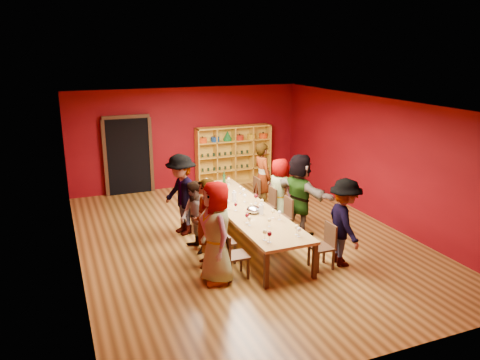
{
  "coord_description": "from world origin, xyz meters",
  "views": [
    {
      "loc": [
        -3.72,
        -8.93,
        4.14
      ],
      "look_at": [
        0.2,
        0.77,
        1.15
      ],
      "focal_mm": 35.0,
      "sensor_mm": 36.0,
      "label": 1
    }
  ],
  "objects_px": {
    "person_left_0": "(216,232)",
    "person_right_3": "(280,191)",
    "shelving_unit": "(233,152)",
    "person_left_2": "(195,217)",
    "chair_person_left_2": "(209,227)",
    "chair_person_left_3": "(194,211)",
    "chair_person_left_1": "(220,239)",
    "chair_person_left_0": "(232,253)",
    "person_right_2": "(300,194)",
    "person_right_4": "(263,177)",
    "wine_bottle": "(224,179)",
    "person_left_3": "(182,195)",
    "person_left_1": "(205,223)",
    "chair_person_right_0": "(325,243)",
    "tasting_table": "(245,210)",
    "chair_person_right_3": "(268,204)",
    "chair_person_right_2": "(284,215)",
    "chair_person_right_4": "(253,193)",
    "spittoon_bowl": "(254,210)",
    "person_right_0": "(344,222)"
  },
  "relations": [
    {
      "from": "person_right_2",
      "to": "spittoon_bowl",
      "type": "xyz_separation_m",
      "value": [
        -1.26,
        -0.28,
        -0.11
      ]
    },
    {
      "from": "chair_person_left_3",
      "to": "chair_person_left_1",
      "type": "bearing_deg",
      "value": -90.0
    },
    {
      "from": "person_right_2",
      "to": "wine_bottle",
      "type": "xyz_separation_m",
      "value": [
        -1.06,
        2.07,
        -0.07
      ]
    },
    {
      "from": "chair_person_left_3",
      "to": "person_left_3",
      "type": "bearing_deg",
      "value": -180.0
    },
    {
      "from": "person_left_3",
      "to": "person_right_3",
      "type": "height_order",
      "value": "person_left_3"
    },
    {
      "from": "person_left_1",
      "to": "chair_person_right_0",
      "type": "height_order",
      "value": "person_left_1"
    },
    {
      "from": "tasting_table",
      "to": "chair_person_left_0",
      "type": "distance_m",
      "value": 1.83
    },
    {
      "from": "shelving_unit",
      "to": "chair_person_right_3",
      "type": "distance_m",
      "value": 3.68
    },
    {
      "from": "person_left_0",
      "to": "person_left_2",
      "type": "relative_size",
      "value": 1.25
    },
    {
      "from": "shelving_unit",
      "to": "person_right_3",
      "type": "distance_m",
      "value": 3.62
    },
    {
      "from": "tasting_table",
      "to": "person_left_0",
      "type": "relative_size",
      "value": 2.37
    },
    {
      "from": "person_left_2",
      "to": "chair_person_right_0",
      "type": "relative_size",
      "value": 1.7
    },
    {
      "from": "person_left_0",
      "to": "person_right_3",
      "type": "relative_size",
      "value": 1.2
    },
    {
      "from": "shelving_unit",
      "to": "person_left_2",
      "type": "distance_m",
      "value": 5.21
    },
    {
      "from": "chair_person_right_3",
      "to": "chair_person_left_1",
      "type": "bearing_deg",
      "value": -138.55
    },
    {
      "from": "person_left_1",
      "to": "person_right_0",
      "type": "height_order",
      "value": "person_left_1"
    },
    {
      "from": "person_right_0",
      "to": "chair_person_right_4",
      "type": "relative_size",
      "value": 1.96
    },
    {
      "from": "shelving_unit",
      "to": "spittoon_bowl",
      "type": "distance_m",
      "value": 4.9
    },
    {
      "from": "chair_person_right_3",
      "to": "person_left_2",
      "type": "bearing_deg",
      "value": -156.59
    },
    {
      "from": "chair_person_right_2",
      "to": "person_right_3",
      "type": "xyz_separation_m",
      "value": [
        0.29,
        0.82,
        0.3
      ]
    },
    {
      "from": "shelving_unit",
      "to": "person_left_3",
      "type": "xyz_separation_m",
      "value": [
        -2.58,
        -3.45,
        -0.05
      ]
    },
    {
      "from": "person_left_0",
      "to": "chair_person_left_1",
      "type": "height_order",
      "value": "person_left_0"
    },
    {
      "from": "spittoon_bowl",
      "to": "chair_person_right_2",
      "type": "bearing_deg",
      "value": 17.63
    },
    {
      "from": "person_right_4",
      "to": "wine_bottle",
      "type": "relative_size",
      "value": 5.79
    },
    {
      "from": "person_left_1",
      "to": "person_left_3",
      "type": "relative_size",
      "value": 0.95
    },
    {
      "from": "person_right_4",
      "to": "person_right_0",
      "type": "bearing_deg",
      "value": 178.73
    },
    {
      "from": "person_right_3",
      "to": "spittoon_bowl",
      "type": "bearing_deg",
      "value": 117.27
    },
    {
      "from": "shelving_unit",
      "to": "wine_bottle",
      "type": "height_order",
      "value": "shelving_unit"
    },
    {
      "from": "person_left_0",
      "to": "chair_person_left_1",
      "type": "relative_size",
      "value": 2.13
    },
    {
      "from": "wine_bottle",
      "to": "person_left_1",
      "type": "bearing_deg",
      "value": -116.73
    },
    {
      "from": "shelving_unit",
      "to": "chair_person_right_3",
      "type": "height_order",
      "value": "shelving_unit"
    },
    {
      "from": "person_right_4",
      "to": "chair_person_left_0",
      "type": "bearing_deg",
      "value": 143.51
    },
    {
      "from": "person_right_3",
      "to": "person_right_4",
      "type": "relative_size",
      "value": 0.89
    },
    {
      "from": "chair_person_left_0",
      "to": "person_right_2",
      "type": "bearing_deg",
      "value": 33.57
    },
    {
      "from": "person_left_2",
      "to": "spittoon_bowl",
      "type": "bearing_deg",
      "value": 73.77
    },
    {
      "from": "chair_person_right_3",
      "to": "tasting_table",
      "type": "bearing_deg",
      "value": -142.15
    },
    {
      "from": "chair_person_left_0",
      "to": "person_left_3",
      "type": "relative_size",
      "value": 0.48
    },
    {
      "from": "tasting_table",
      "to": "chair_person_right_4",
      "type": "distance_m",
      "value": 1.89
    },
    {
      "from": "chair_person_right_2",
      "to": "person_right_3",
      "type": "height_order",
      "value": "person_right_3"
    },
    {
      "from": "chair_person_right_0",
      "to": "person_right_4",
      "type": "relative_size",
      "value": 0.5
    },
    {
      "from": "tasting_table",
      "to": "person_right_0",
      "type": "height_order",
      "value": "person_right_0"
    },
    {
      "from": "shelving_unit",
      "to": "spittoon_bowl",
      "type": "relative_size",
      "value": 7.81
    },
    {
      "from": "chair_person_left_2",
      "to": "chair_person_left_3",
      "type": "bearing_deg",
      "value": 90.0
    },
    {
      "from": "chair_person_right_4",
      "to": "spittoon_bowl",
      "type": "bearing_deg",
      "value": -113.22
    },
    {
      "from": "person_left_3",
      "to": "chair_person_right_4",
      "type": "distance_m",
      "value": 2.28
    },
    {
      "from": "chair_person_right_0",
      "to": "person_left_2",
      "type": "bearing_deg",
      "value": 141.99
    },
    {
      "from": "chair_person_left_2",
      "to": "spittoon_bowl",
      "type": "distance_m",
      "value": 1.02
    },
    {
      "from": "chair_person_right_3",
      "to": "person_right_3",
      "type": "xyz_separation_m",
      "value": [
        0.29,
        0.0,
        0.3
      ]
    },
    {
      "from": "chair_person_left_3",
      "to": "chair_person_right_2",
      "type": "bearing_deg",
      "value": -28.35
    },
    {
      "from": "person_left_0",
      "to": "spittoon_bowl",
      "type": "bearing_deg",
      "value": 133.09
    }
  ]
}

